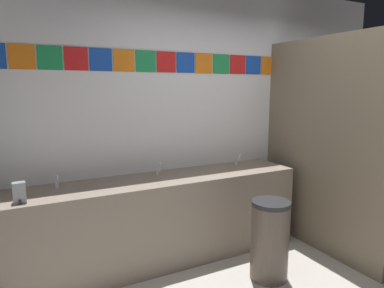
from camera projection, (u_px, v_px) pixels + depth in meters
The scene contains 9 objects.
wall_back at pixel (218, 113), 3.82m from camera, with size 4.55×0.09×2.81m.
vanity_counter at pixel (163, 218), 3.33m from camera, with size 2.80×0.57×0.84m.
faucet_left at pixel (57, 183), 2.91m from camera, with size 0.04×0.10×0.14m.
faucet_center at pixel (159, 171), 3.33m from camera, with size 0.04×0.10×0.14m.
faucet_right at pixel (237, 161), 3.75m from camera, with size 0.04×0.10×0.14m.
soap_dispenser at pixel (19, 193), 2.55m from camera, with size 0.09×0.09×0.16m.
stall_divider at pixel (353, 149), 3.32m from camera, with size 0.92×1.57×2.19m.
toilet at pixel (327, 203), 4.14m from camera, with size 0.39×0.49×0.74m.
trash_bin at pixel (270, 240), 3.02m from camera, with size 0.34×0.34×0.72m.
Camera 1 is at (-2.02, -1.58, 1.70)m, focal length 31.81 mm.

